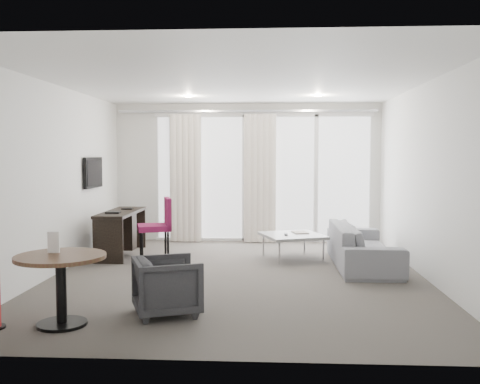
# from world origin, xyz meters

# --- Properties ---
(floor) EXTENTS (5.00, 6.00, 0.00)m
(floor) POSITION_xyz_m (0.00, 0.00, 0.00)
(floor) COLOR #4E4943
(floor) RESTS_ON ground
(ceiling) EXTENTS (5.00, 6.00, 0.00)m
(ceiling) POSITION_xyz_m (0.00, 0.00, 2.60)
(ceiling) COLOR white
(ceiling) RESTS_ON ground
(wall_left) EXTENTS (0.00, 6.00, 2.60)m
(wall_left) POSITION_xyz_m (-2.50, 0.00, 1.30)
(wall_left) COLOR silver
(wall_left) RESTS_ON ground
(wall_right) EXTENTS (0.00, 6.00, 2.60)m
(wall_right) POSITION_xyz_m (2.50, 0.00, 1.30)
(wall_right) COLOR silver
(wall_right) RESTS_ON ground
(wall_front) EXTENTS (5.00, 0.00, 2.60)m
(wall_front) POSITION_xyz_m (0.00, -3.00, 1.30)
(wall_front) COLOR silver
(wall_front) RESTS_ON ground
(window_panel) EXTENTS (4.00, 0.02, 2.38)m
(window_panel) POSITION_xyz_m (0.30, 2.98, 1.20)
(window_panel) COLOR white
(window_panel) RESTS_ON ground
(window_frame) EXTENTS (4.10, 0.06, 2.44)m
(window_frame) POSITION_xyz_m (0.30, 2.97, 1.20)
(window_frame) COLOR white
(window_frame) RESTS_ON ground
(curtain_left) EXTENTS (0.60, 0.20, 2.38)m
(curtain_left) POSITION_xyz_m (-1.15, 2.82, 1.20)
(curtain_left) COLOR silver
(curtain_left) RESTS_ON ground
(curtain_right) EXTENTS (0.60, 0.20, 2.38)m
(curtain_right) POSITION_xyz_m (0.25, 2.82, 1.20)
(curtain_right) COLOR silver
(curtain_right) RESTS_ON ground
(curtain_track) EXTENTS (4.80, 0.04, 0.04)m
(curtain_track) POSITION_xyz_m (0.00, 2.82, 2.45)
(curtain_track) COLOR #B2B2B7
(curtain_track) RESTS_ON ceiling
(downlight_a) EXTENTS (0.12, 0.12, 0.02)m
(downlight_a) POSITION_xyz_m (-0.90, 1.60, 2.59)
(downlight_a) COLOR #FFE0B2
(downlight_a) RESTS_ON ceiling
(downlight_b) EXTENTS (0.12, 0.12, 0.02)m
(downlight_b) POSITION_xyz_m (1.20, 1.60, 2.59)
(downlight_b) COLOR #FFE0B2
(downlight_b) RESTS_ON ceiling
(desk) EXTENTS (0.48, 1.53, 0.72)m
(desk) POSITION_xyz_m (-1.99, 1.41, 0.36)
(desk) COLOR black
(desk) RESTS_ON floor
(tv) EXTENTS (0.05, 0.80, 0.50)m
(tv) POSITION_xyz_m (-2.46, 1.45, 1.35)
(tv) COLOR black
(tv) RESTS_ON wall_left
(desk_chair) EXTENTS (0.65, 0.63, 0.97)m
(desk_chair) POSITION_xyz_m (-1.39, 1.14, 0.48)
(desk_chair) COLOR maroon
(desk_chair) RESTS_ON floor
(round_table) EXTENTS (1.00, 1.00, 0.69)m
(round_table) POSITION_xyz_m (-1.56, -2.19, 0.34)
(round_table) COLOR #442C1B
(round_table) RESTS_ON floor
(menu_card) EXTENTS (0.11, 0.03, 0.21)m
(menu_card) POSITION_xyz_m (-1.67, -2.09, 0.72)
(menu_card) COLOR white
(menu_card) RESTS_ON round_table
(tub_armchair) EXTENTS (0.84, 0.83, 0.59)m
(tub_armchair) POSITION_xyz_m (-0.62, -1.79, 0.30)
(tub_armchair) COLOR #2B2B2E
(tub_armchair) RESTS_ON floor
(coffee_table) EXTENTS (1.12, 1.12, 0.39)m
(coffee_table) POSITION_xyz_m (0.79, 1.23, 0.20)
(coffee_table) COLOR gray
(coffee_table) RESTS_ON floor
(remote) EXTENTS (0.05, 0.15, 0.02)m
(remote) POSITION_xyz_m (0.69, 1.15, 0.36)
(remote) COLOR black
(remote) RESTS_ON coffee_table
(magazine) EXTENTS (0.28, 0.33, 0.02)m
(magazine) POSITION_xyz_m (0.92, 1.39, 0.36)
(magazine) COLOR gray
(magazine) RESTS_ON coffee_table
(sofa) EXTENTS (0.83, 2.11, 0.62)m
(sofa) POSITION_xyz_m (1.81, 0.75, 0.31)
(sofa) COLOR slate
(sofa) RESTS_ON floor
(terrace_slab) EXTENTS (5.60, 3.00, 0.12)m
(terrace_slab) POSITION_xyz_m (0.30, 4.50, -0.06)
(terrace_slab) COLOR #4D4D50
(terrace_slab) RESTS_ON ground
(rattan_chair_a) EXTENTS (0.73, 0.73, 0.86)m
(rattan_chair_a) POSITION_xyz_m (0.62, 4.22, 0.43)
(rattan_chair_a) COLOR brown
(rattan_chair_a) RESTS_ON terrace_slab
(rattan_chair_b) EXTENTS (0.69, 0.69, 0.76)m
(rattan_chair_b) POSITION_xyz_m (1.57, 4.02, 0.38)
(rattan_chair_b) COLOR brown
(rattan_chair_b) RESTS_ON terrace_slab
(rattan_table) EXTENTS (0.59, 0.59, 0.46)m
(rattan_table) POSITION_xyz_m (1.19, 4.64, 0.23)
(rattan_table) COLOR brown
(rattan_table) RESTS_ON terrace_slab
(balustrade) EXTENTS (5.50, 0.06, 1.05)m
(balustrade) POSITION_xyz_m (0.30, 5.95, 0.50)
(balustrade) COLOR #B2B2B7
(balustrade) RESTS_ON terrace_slab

